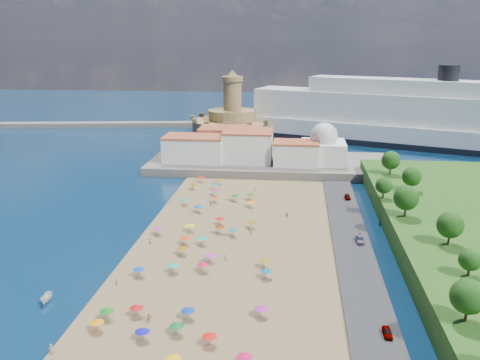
# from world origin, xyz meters

# --- Properties ---
(ground) EXTENTS (700.00, 700.00, 0.00)m
(ground) POSITION_xyz_m (0.00, 0.00, 0.00)
(ground) COLOR #071938
(ground) RESTS_ON ground
(terrace) EXTENTS (90.00, 36.00, 3.00)m
(terrace) POSITION_xyz_m (10.00, 73.00, 1.50)
(terrace) COLOR #59544C
(terrace) RESTS_ON ground
(jetty) EXTENTS (18.00, 70.00, 2.40)m
(jetty) POSITION_xyz_m (-12.00, 108.00, 1.20)
(jetty) COLOR #59544C
(jetty) RESTS_ON ground
(breakwater) EXTENTS (199.03, 34.77, 2.60)m
(breakwater) POSITION_xyz_m (-110.00, 153.00, 1.30)
(breakwater) COLOR #59544C
(breakwater) RESTS_ON ground
(waterfront_buildings) EXTENTS (57.00, 29.00, 11.00)m
(waterfront_buildings) POSITION_xyz_m (-3.05, 73.64, 7.88)
(waterfront_buildings) COLOR silver
(waterfront_buildings) RESTS_ON terrace
(domed_building) EXTENTS (16.00, 16.00, 15.00)m
(domed_building) POSITION_xyz_m (30.00, 71.00, 8.97)
(domed_building) COLOR silver
(domed_building) RESTS_ON terrace
(fortress) EXTENTS (40.00, 40.00, 32.40)m
(fortress) POSITION_xyz_m (-12.00, 138.00, 6.68)
(fortress) COLOR #A38851
(fortress) RESTS_ON ground
(cruise_ship) EXTENTS (164.61, 82.85, 36.48)m
(cruise_ship) POSITION_xyz_m (63.96, 125.85, 10.81)
(cruise_ship) COLOR black
(cruise_ship) RESTS_ON ground
(beach_parasols) EXTENTS (31.18, 117.63, 2.20)m
(beach_parasols) POSITION_xyz_m (-1.45, -10.91, 2.15)
(beach_parasols) COLOR gray
(beach_parasols) RESTS_ON beach
(beachgoers) EXTENTS (36.78, 95.60, 1.78)m
(beachgoers) POSITION_xyz_m (-3.91, 2.31, 1.08)
(beachgoers) COLOR tan
(beachgoers) RESTS_ON beach
(moored_boats) EXTENTS (4.23, 31.82, 1.67)m
(moored_boats) POSITION_xyz_m (-26.30, -52.32, 0.81)
(moored_boats) COLOR white
(moored_boats) RESTS_ON ground
(parked_cars) EXTENTS (2.13, 80.94, 1.42)m
(parked_cars) POSITION_xyz_m (36.00, 0.25, 1.39)
(parked_cars) COLOR gray
(parked_cars) RESTS_ON promenade
(hillside_trees) EXTENTS (13.85, 110.26, 7.84)m
(hillside_trees) POSITION_xyz_m (49.22, -2.84, 10.25)
(hillside_trees) COLOR #382314
(hillside_trees) RESTS_ON hillside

